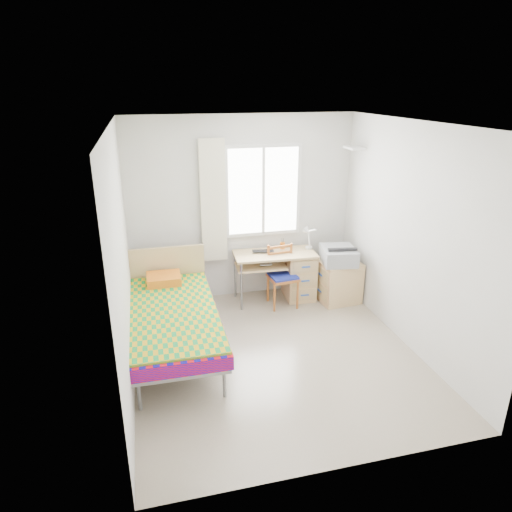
{
  "coord_description": "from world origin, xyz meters",
  "views": [
    {
      "loc": [
        -1.34,
        -4.38,
        2.95
      ],
      "look_at": [
        -0.1,
        0.55,
        1.04
      ],
      "focal_mm": 32.0,
      "sensor_mm": 36.0,
      "label": 1
    }
  ],
  "objects": [
    {
      "name": "floor",
      "position": [
        0.0,
        0.0,
        0.0
      ],
      "size": [
        3.5,
        3.5,
        0.0
      ],
      "primitive_type": "plane",
      "color": "#BCAD93",
      "rests_on": "ground"
    },
    {
      "name": "chair",
      "position": [
        0.46,
        1.26,
        0.49
      ],
      "size": [
        0.41,
        0.41,
        0.87
      ],
      "rotation": [
        0.0,
        0.0,
        0.1
      ],
      "color": "#A3481F",
      "rests_on": "floor"
    },
    {
      "name": "wall_left",
      "position": [
        -1.6,
        0.0,
        1.3
      ],
      "size": [
        0.0,
        3.5,
        3.5
      ],
      "primitive_type": "plane",
      "rotation": [
        1.57,
        0.0,
        1.57
      ],
      "color": "silver",
      "rests_on": "ground"
    },
    {
      "name": "bed",
      "position": [
        -1.13,
        0.44,
        0.46
      ],
      "size": [
        1.03,
        2.18,
        0.94
      ],
      "rotation": [
        0.0,
        0.0,
        -0.01
      ],
      "color": "gray",
      "rests_on": "floor"
    },
    {
      "name": "pen_cup",
      "position": [
        0.56,
        1.58,
        0.76
      ],
      "size": [
        0.09,
        0.09,
        0.09
      ],
      "primitive_type": "cylinder",
      "rotation": [
        0.0,
        0.0,
        -0.32
      ],
      "color": "orange",
      "rests_on": "desk"
    },
    {
      "name": "cabinet",
      "position": [
        1.28,
        1.16,
        0.3
      ],
      "size": [
        0.6,
        0.54,
        0.6
      ],
      "rotation": [
        0.0,
        0.0,
        0.09
      ],
      "color": "tan",
      "rests_on": "floor"
    },
    {
      "name": "window",
      "position": [
        0.3,
        1.73,
        1.55
      ],
      "size": [
        1.1,
        0.04,
        1.3
      ],
      "color": "white",
      "rests_on": "wall_back"
    },
    {
      "name": "wall_right",
      "position": [
        1.6,
        0.0,
        1.3
      ],
      "size": [
        0.0,
        3.5,
        3.5
      ],
      "primitive_type": "plane",
      "rotation": [
        1.57,
        0.0,
        -1.57
      ],
      "color": "silver",
      "rests_on": "ground"
    },
    {
      "name": "ceiling",
      "position": [
        0.0,
        0.0,
        2.6
      ],
      "size": [
        3.5,
        3.5,
        0.0
      ],
      "primitive_type": "plane",
      "rotation": [
        3.14,
        0.0,
        0.0
      ],
      "color": "white",
      "rests_on": "wall_back"
    },
    {
      "name": "desk",
      "position": [
        0.7,
        1.42,
        0.39
      ],
      "size": [
        1.18,
        0.59,
        0.72
      ],
      "rotation": [
        0.0,
        0.0,
        -0.05
      ],
      "color": "tan",
      "rests_on": "floor"
    },
    {
      "name": "laptop",
      "position": [
        0.24,
        1.45,
        0.73
      ],
      "size": [
        0.33,
        0.24,
        0.02
      ],
      "primitive_type": "imported",
      "rotation": [
        0.0,
        0.0,
        -0.16
      ],
      "color": "black",
      "rests_on": "desk"
    },
    {
      "name": "wall_back",
      "position": [
        0.0,
        1.75,
        1.3
      ],
      "size": [
        3.2,
        0.0,
        3.2
      ],
      "primitive_type": "plane",
      "rotation": [
        1.57,
        0.0,
        0.0
      ],
      "color": "silver",
      "rests_on": "ground"
    },
    {
      "name": "book",
      "position": [
        0.17,
        1.44,
        0.59
      ],
      "size": [
        0.21,
        0.26,
        0.02
      ],
      "primitive_type": "imported",
      "rotation": [
        0.0,
        0.0,
        -0.17
      ],
      "color": "gray",
      "rests_on": "desk"
    },
    {
      "name": "task_lamp",
      "position": [
        0.86,
        1.36,
        0.96
      ],
      "size": [
        0.22,
        0.32,
        0.39
      ],
      "rotation": [
        0.0,
        0.0,
        0.15
      ],
      "color": "white",
      "rests_on": "desk"
    },
    {
      "name": "printer",
      "position": [
        1.25,
        1.15,
        0.71
      ],
      "size": [
        0.53,
        0.59,
        0.22
      ],
      "rotation": [
        0.0,
        0.0,
        -0.15
      ],
      "color": "#93979A",
      "rests_on": "cabinet"
    },
    {
      "name": "curtain",
      "position": [
        -0.42,
        1.68,
        1.45
      ],
      "size": [
        0.35,
        0.05,
        1.7
      ],
      "primitive_type": "cube",
      "color": "#EFE4C6",
      "rests_on": "wall_back"
    },
    {
      "name": "floating_shelf",
      "position": [
        1.49,
        1.4,
        2.15
      ],
      "size": [
        0.2,
        0.32,
        0.03
      ],
      "primitive_type": "cube",
      "color": "white",
      "rests_on": "wall_right"
    }
  ]
}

